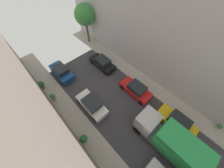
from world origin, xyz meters
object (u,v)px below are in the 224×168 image
Objects in this scene: parked_car_right_0 at (176,122)px; potted_plant_0 at (84,139)px; delivery_truck at (170,141)px; potted_plant_5 at (219,127)px; parked_car_right_1 at (136,90)px; parked_car_right_2 at (102,63)px; parked_car_left_3 at (61,72)px; street_tree_1 at (85,15)px; potted_plant_3 at (53,96)px; potted_plant_2 at (41,84)px; parked_car_left_2 at (92,104)px.

potted_plant_0 is at bearing 147.05° from parked_car_right_0.
delivery_truck is 7.78× the size of potted_plant_5.
parked_car_right_1 reaches higher than potted_plant_5.
parked_car_right_1 is at bearing 66.37° from delivery_truck.
parked_car_right_2 is 10.82m from potted_plant_0.
parked_car_left_3 is 0.67× the size of street_tree_1.
parked_car_right_0 is 0.64× the size of delivery_truck.
potted_plant_5 is at bearing -88.49° from street_tree_1.
street_tree_1 is at bearing 51.52° from potted_plant_0.
parked_car_left_3 is 4.95× the size of potted_plant_5.
potted_plant_5 is at bearing -49.62° from parked_car_right_0.
potted_plant_5 is at bearing -79.67° from parked_car_right_2.
parked_car_right_1 is 0.67× the size of street_tree_1.
parked_car_left_3 is 20.10m from potted_plant_5.
parked_car_right_0 is 1.00× the size of parked_car_right_2.
parked_car_right_0 is at bearing -90.00° from parked_car_right_1.
delivery_truck is 8.17m from potted_plant_0.
parked_car_right_0 is at bearing 9.40° from delivery_truck.
potted_plant_5 is (11.07, -15.40, -0.07)m from potted_plant_3.
parked_car_right_0 is 12.30m from parked_car_right_2.
parked_car_right_2 reaches higher than potted_plant_2.
parked_car_right_1 is 6.58m from parked_car_right_2.
parked_car_left_3 is 15.69m from delivery_truck.
potted_plant_5 is at bearing -27.65° from delivery_truck.
parked_car_left_3 is 1.00× the size of parked_car_right_1.
parked_car_left_2 is 8.83m from delivery_truck.
potted_plant_5 is (5.56, -2.91, -1.17)m from delivery_truck.
parked_car_right_0 reaches higher than potted_plant_0.
parked_car_left_2 is at bearing -140.77° from parked_car_right_2.
potted_plant_0 is 14.20m from potted_plant_5.
parked_car_left_2 is 13.88m from street_tree_1.
potted_plant_3 is (-8.21, 12.04, -0.03)m from parked_car_right_0.
potted_plant_0 is (-8.33, 5.40, 0.08)m from parked_car_right_0.
potted_plant_2 is 2.70m from potted_plant_3.
street_tree_1 is (2.27, 6.42, 4.06)m from parked_car_right_2.
parked_car_right_1 is (5.40, -9.25, 0.00)m from parked_car_left_3.
parked_car_right_2 reaches higher than potted_plant_3.
parked_car_right_2 is at bearing -15.95° from potted_plant_2.
delivery_truck is at bearing -104.54° from street_tree_1.
potted_plant_2 is 21.35m from potted_plant_5.
parked_car_left_2 is 7.50m from potted_plant_2.
parked_car_right_0 is 9.92m from potted_plant_0.
parked_car_left_3 is 4.06m from potted_plant_3.
parked_car_left_2 is 9.56m from parked_car_right_0.
potted_plant_3 is (0.11, 6.65, -0.11)m from potted_plant_0.
street_tree_1 reaches higher than potted_plant_3.
street_tree_1 reaches higher than potted_plant_0.
parked_car_left_2 is at bearing -90.00° from parked_car_left_3.
delivery_truck reaches higher than parked_car_right_1.
parked_car_left_2 is 13.96m from potted_plant_5.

